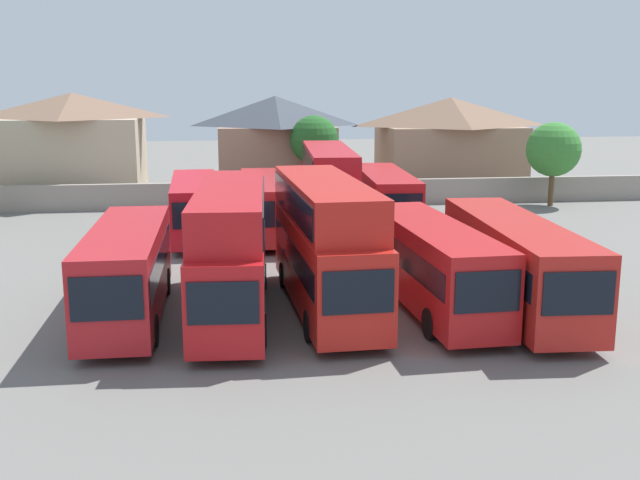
{
  "coord_description": "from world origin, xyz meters",
  "views": [
    {
      "loc": [
        -4.02,
        -27.67,
        8.64
      ],
      "look_at": [
        0.0,
        3.0,
        2.2
      ],
      "focal_mm": 42.84,
      "sensor_mm": 36.0,
      "label": 1
    }
  ],
  "objects_px": {
    "house_terrace_centre": "(275,144)",
    "tree_left_of_lot": "(554,150)",
    "bus_6": "(195,205)",
    "tree_right_of_lot": "(314,141)",
    "bus_1": "(127,268)",
    "bus_8": "(329,186)",
    "bus_2": "(231,244)",
    "bus_4": "(432,261)",
    "bus_9": "(385,198)",
    "bus_7": "(263,203)",
    "bus_3": "(326,238)",
    "house_terrace_left": "(75,145)",
    "bus_5": "(514,259)",
    "house_terrace_right": "(450,143)"
  },
  "relations": [
    {
      "from": "bus_3",
      "to": "bus_8",
      "type": "xyz_separation_m",
      "value": [
        2.27,
        14.97,
        -0.04
      ]
    },
    {
      "from": "bus_1",
      "to": "house_terrace_centre",
      "type": "bearing_deg",
      "value": 166.31
    },
    {
      "from": "house_terrace_centre",
      "to": "bus_9",
      "type": "bearing_deg",
      "value": -73.08
    },
    {
      "from": "bus_7",
      "to": "house_terrace_left",
      "type": "bearing_deg",
      "value": -138.77
    },
    {
      "from": "bus_1",
      "to": "bus_4",
      "type": "height_order",
      "value": "bus_1"
    },
    {
      "from": "bus_1",
      "to": "house_terrace_centre",
      "type": "height_order",
      "value": "house_terrace_centre"
    },
    {
      "from": "bus_3",
      "to": "bus_9",
      "type": "xyz_separation_m",
      "value": [
        5.55,
        14.92,
        -0.81
      ]
    },
    {
      "from": "bus_1",
      "to": "bus_2",
      "type": "bearing_deg",
      "value": 91.67
    },
    {
      "from": "bus_7",
      "to": "bus_2",
      "type": "bearing_deg",
      "value": -5.69
    },
    {
      "from": "bus_8",
      "to": "house_terrace_left",
      "type": "relative_size",
      "value": 1.19
    },
    {
      "from": "bus_2",
      "to": "bus_4",
      "type": "distance_m",
      "value": 7.66
    },
    {
      "from": "bus_3",
      "to": "bus_6",
      "type": "distance_m",
      "value": 15.48
    },
    {
      "from": "bus_4",
      "to": "house_terrace_right",
      "type": "distance_m",
      "value": 33.91
    },
    {
      "from": "house_terrace_right",
      "to": "tree_left_of_lot",
      "type": "relative_size",
      "value": 1.93
    },
    {
      "from": "house_terrace_centre",
      "to": "tree_left_of_lot",
      "type": "relative_size",
      "value": 1.58
    },
    {
      "from": "bus_2",
      "to": "tree_left_of_lot",
      "type": "distance_m",
      "value": 32.45
    },
    {
      "from": "bus_9",
      "to": "tree_right_of_lot",
      "type": "height_order",
      "value": "tree_right_of_lot"
    },
    {
      "from": "bus_1",
      "to": "house_terrace_left",
      "type": "bearing_deg",
      "value": -166.85
    },
    {
      "from": "house_terrace_centre",
      "to": "tree_left_of_lot",
      "type": "height_order",
      "value": "house_terrace_centre"
    },
    {
      "from": "bus_1",
      "to": "bus_8",
      "type": "relative_size",
      "value": 0.86
    },
    {
      "from": "bus_1",
      "to": "bus_9",
      "type": "height_order",
      "value": "bus_9"
    },
    {
      "from": "bus_3",
      "to": "bus_6",
      "type": "xyz_separation_m",
      "value": [
        -5.37,
        14.49,
        -0.92
      ]
    },
    {
      "from": "bus_2",
      "to": "bus_8",
      "type": "height_order",
      "value": "bus_8"
    },
    {
      "from": "bus_6",
      "to": "bus_5",
      "type": "bearing_deg",
      "value": 38.03
    },
    {
      "from": "bus_7",
      "to": "bus_8",
      "type": "bearing_deg",
      "value": 96.62
    },
    {
      "from": "bus_6",
      "to": "bus_2",
      "type": "bearing_deg",
      "value": 5.45
    },
    {
      "from": "bus_5",
      "to": "house_terrace_left",
      "type": "xyz_separation_m",
      "value": [
        -21.8,
        31.32,
        2.03
      ]
    },
    {
      "from": "bus_4",
      "to": "bus_5",
      "type": "bearing_deg",
      "value": 83.09
    },
    {
      "from": "house_terrace_centre",
      "to": "house_terrace_left",
      "type": "bearing_deg",
      "value": -175.62
    },
    {
      "from": "bus_9",
      "to": "house_terrace_left",
      "type": "xyz_separation_m",
      "value": [
        -20.11,
        15.66,
        1.99
      ]
    },
    {
      "from": "bus_4",
      "to": "tree_right_of_lot",
      "type": "height_order",
      "value": "tree_right_of_lot"
    },
    {
      "from": "bus_6",
      "to": "bus_9",
      "type": "distance_m",
      "value": 10.93
    },
    {
      "from": "bus_7",
      "to": "house_terrace_left",
      "type": "distance_m",
      "value": 20.67
    },
    {
      "from": "bus_1",
      "to": "bus_7",
      "type": "height_order",
      "value": "bus_1"
    },
    {
      "from": "bus_2",
      "to": "bus_5",
      "type": "bearing_deg",
      "value": 90.3
    },
    {
      "from": "house_terrace_centre",
      "to": "tree_right_of_lot",
      "type": "bearing_deg",
      "value": -60.1
    },
    {
      "from": "bus_7",
      "to": "bus_9",
      "type": "xyz_separation_m",
      "value": [
        7.11,
        0.26,
        0.11
      ]
    },
    {
      "from": "bus_6",
      "to": "tree_left_of_lot",
      "type": "bearing_deg",
      "value": 107.17
    },
    {
      "from": "bus_6",
      "to": "house_terrace_left",
      "type": "distance_m",
      "value": 18.66
    },
    {
      "from": "bus_7",
      "to": "house_terrace_right",
      "type": "bearing_deg",
      "value": 138.76
    },
    {
      "from": "bus_2",
      "to": "house_terrace_centre",
      "type": "height_order",
      "value": "house_terrace_centre"
    },
    {
      "from": "bus_1",
      "to": "bus_7",
      "type": "relative_size",
      "value": 0.94
    },
    {
      "from": "house_terrace_left",
      "to": "house_terrace_centre",
      "type": "bearing_deg",
      "value": 4.38
    },
    {
      "from": "bus_1",
      "to": "house_terrace_right",
      "type": "distance_m",
      "value": 38.77
    },
    {
      "from": "bus_1",
      "to": "bus_3",
      "type": "height_order",
      "value": "bus_3"
    },
    {
      "from": "house_terrace_right",
      "to": "bus_7",
      "type": "bearing_deg",
      "value": -133.24
    },
    {
      "from": "bus_7",
      "to": "bus_6",
      "type": "bearing_deg",
      "value": -85.42
    },
    {
      "from": "bus_9",
      "to": "bus_1",
      "type": "bearing_deg",
      "value": -37.25
    },
    {
      "from": "bus_6",
      "to": "tree_right_of_lot",
      "type": "height_order",
      "value": "tree_right_of_lot"
    },
    {
      "from": "house_terrace_left",
      "to": "house_terrace_centre",
      "type": "relative_size",
      "value": 1.09
    }
  ]
}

